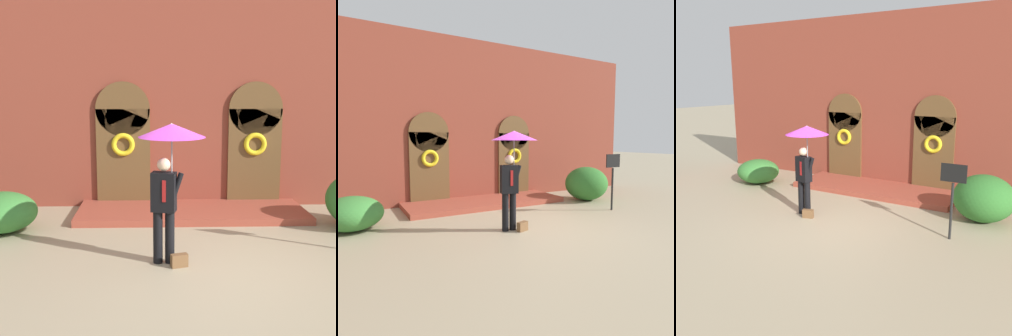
% 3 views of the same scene
% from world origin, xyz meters
% --- Properties ---
extents(ground_plane, '(80.00, 80.00, 0.00)m').
position_xyz_m(ground_plane, '(0.00, 0.00, 0.00)').
color(ground_plane, tan).
extents(building_facade, '(14.00, 2.30, 5.60)m').
position_xyz_m(building_facade, '(-0.00, 4.15, 2.68)').
color(building_facade, brown).
rests_on(building_facade, ground).
extents(person_with_umbrella, '(1.10, 1.10, 2.36)m').
position_xyz_m(person_with_umbrella, '(-0.60, 0.18, 1.91)').
color(person_with_umbrella, black).
rests_on(person_with_umbrella, ground).
extents(handbag, '(0.30, 0.20, 0.22)m').
position_xyz_m(handbag, '(-0.44, -0.02, 0.11)').
color(handbag, brown).
rests_on(handbag, ground).
extents(sign_post, '(0.56, 0.06, 1.72)m').
position_xyz_m(sign_post, '(3.09, 0.47, 1.16)').
color(sign_post, black).
rests_on(sign_post, ground).
extents(shrub_left, '(1.45, 1.39, 0.81)m').
position_xyz_m(shrub_left, '(-3.98, 1.98, 0.41)').
color(shrub_left, '#387A33').
rests_on(shrub_left, ground).
extents(shrub_right, '(1.52, 1.45, 1.19)m').
position_xyz_m(shrub_right, '(3.51, 2.02, 0.60)').
color(shrub_right, '#2D6B28').
rests_on(shrub_right, ground).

